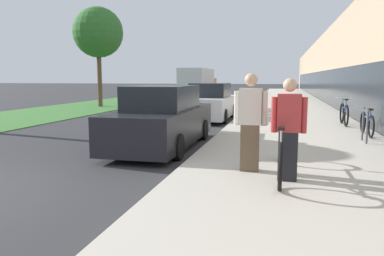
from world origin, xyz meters
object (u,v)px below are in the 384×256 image
(tandem_bicycle, at_px, (280,152))
(cruiser_bike_nearest, at_px, (367,123))
(parked_sedan_curbside, at_px, (163,119))
(moving_truck, at_px, (198,83))
(bike_rack_hoop, at_px, (365,123))
(cruiser_bike_middle, at_px, (344,114))
(street_tree_far, at_px, (98,33))
(vintage_roadster_curbside, at_px, (210,103))
(person_bystander, at_px, (250,122))
(person_rider, at_px, (288,130))

(tandem_bicycle, height_order, cruiser_bike_nearest, tandem_bicycle)
(parked_sedan_curbside, xyz_separation_m, moving_truck, (-4.34, 24.01, 0.61))
(bike_rack_hoop, relative_size, parked_sedan_curbside, 0.18)
(cruiser_bike_middle, distance_m, street_tree_far, 15.91)
(tandem_bicycle, relative_size, parked_sedan_curbside, 0.58)
(cruiser_bike_nearest, height_order, street_tree_far, street_tree_far)
(vintage_roadster_curbside, bearing_deg, moving_truck, 104.20)
(street_tree_far, bearing_deg, cruiser_bike_middle, -29.26)
(moving_truck, bearing_deg, bike_rack_hoop, -67.29)
(cruiser_bike_middle, xyz_separation_m, street_tree_far, (-13.42, 7.52, 4.06))
(person_bystander, xyz_separation_m, cruiser_bike_nearest, (3.01, 5.07, -0.54))
(parked_sedan_curbside, bearing_deg, person_bystander, -46.46)
(person_bystander, height_order, street_tree_far, street_tree_far)
(parked_sedan_curbside, distance_m, street_tree_far, 15.34)
(tandem_bicycle, xyz_separation_m, bike_rack_hoop, (2.16, 3.96, 0.12))
(parked_sedan_curbside, height_order, street_tree_far, street_tree_far)
(bike_rack_hoop, relative_size, street_tree_far, 0.14)
(cruiser_bike_nearest, relative_size, cruiser_bike_middle, 1.02)
(tandem_bicycle, bearing_deg, bike_rack_hoop, 61.36)
(parked_sedan_curbside, height_order, vintage_roadster_curbside, parked_sedan_curbside)
(bike_rack_hoop, distance_m, cruiser_bike_middle, 3.71)
(vintage_roadster_curbside, height_order, moving_truck, moving_truck)
(cruiser_bike_middle, height_order, parked_sedan_curbside, parked_sedan_curbside)
(cruiser_bike_nearest, height_order, moving_truck, moving_truck)
(street_tree_far, bearing_deg, vintage_roadster_curbside, -34.37)
(tandem_bicycle, height_order, parked_sedan_curbside, parked_sedan_curbside)
(vintage_roadster_curbside, bearing_deg, cruiser_bike_middle, -20.17)
(person_rider, xyz_separation_m, cruiser_bike_middle, (2.09, 8.02, -0.44))
(person_rider, bearing_deg, moving_truck, 105.46)
(parked_sedan_curbside, bearing_deg, tandem_bicycle, -42.35)
(cruiser_bike_middle, bearing_deg, tandem_bicycle, -106.03)
(person_bystander, bearing_deg, bike_rack_hoop, 54.62)
(cruiser_bike_nearest, bearing_deg, bike_rack_hoop, -103.71)
(cruiser_bike_nearest, relative_size, parked_sedan_curbside, 0.37)
(parked_sedan_curbside, height_order, moving_truck, moving_truck)
(moving_truck, bearing_deg, parked_sedan_curbside, -79.75)
(parked_sedan_curbside, relative_size, vintage_roadster_curbside, 1.08)
(tandem_bicycle, distance_m, bike_rack_hoop, 4.51)
(cruiser_bike_nearest, bearing_deg, vintage_roadster_curbside, 141.55)
(person_bystander, distance_m, street_tree_far, 18.78)
(tandem_bicycle, relative_size, street_tree_far, 0.45)
(moving_truck, bearing_deg, street_tree_far, -108.19)
(person_rider, relative_size, street_tree_far, 0.27)
(person_rider, relative_size, moving_truck, 0.22)
(street_tree_far, bearing_deg, moving_truck, 71.81)
(tandem_bicycle, bearing_deg, cruiser_bike_middle, 73.97)
(person_bystander, distance_m, cruiser_bike_nearest, 5.92)
(parked_sedan_curbside, relative_size, street_tree_far, 0.77)
(parked_sedan_curbside, bearing_deg, person_rider, -44.74)
(person_rider, xyz_separation_m, cruiser_bike_nearest, (2.35, 5.57, -0.49))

